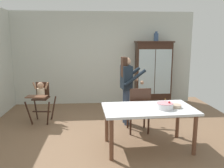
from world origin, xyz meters
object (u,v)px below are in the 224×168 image
serving_bowl (176,106)px  dining_chair_far_side (139,107)px  high_chair_with_toddler (41,95)px  ceramic_vase (156,37)px  china_cabinet (153,73)px  dining_table (148,113)px  birthday_cake (165,106)px  adult_person (127,82)px

serving_bowl → dining_chair_far_side: size_ratio=0.19×
high_chair_with_toddler → ceramic_vase: bearing=29.5°
china_cabinet → dining_chair_far_side: china_cabinet is taller
dining_table → dining_chair_far_side: dining_chair_far_side is taller
ceramic_vase → serving_bowl: ceramic_vase is taller
china_cabinet → serving_bowl: china_cabinet is taller
ceramic_vase → dining_chair_far_side: ceramic_vase is taller
high_chair_with_toddler → birthday_cake: high_chair_with_toddler is taller
birthday_cake → serving_bowl: bearing=15.7°
ceramic_vase → high_chair_with_toddler: (-3.00, -1.33, -1.33)m
birthday_cake → serving_bowl: size_ratio=1.56×
ceramic_vase → dining_table: ceramic_vase is taller
dining_table → birthday_cake: (0.26, -0.09, 0.15)m
dining_chair_far_side → birthday_cake: bearing=110.2°
ceramic_vase → high_chair_with_toddler: size_ratio=0.28×
birthday_cake → dining_chair_far_side: (-0.30, 0.76, -0.24)m
high_chair_with_toddler → dining_chair_far_side: dining_chair_far_side is taller
china_cabinet → birthday_cake: bearing=-100.0°
china_cabinet → adult_person: size_ratio=1.22×
dining_table → dining_chair_far_side: size_ratio=1.69×
high_chair_with_toddler → dining_chair_far_side: size_ratio=0.99×
high_chair_with_toddler → adult_person: bearing=-1.8°
adult_person → serving_bowl: adult_person is taller
high_chair_with_toddler → dining_chair_far_side: (2.14, -0.81, -0.10)m
birthday_cake → serving_bowl: birthday_cake is taller
high_chair_with_toddler → adult_person: adult_person is taller
china_cabinet → dining_table: china_cabinet is taller
china_cabinet → dining_chair_far_side: size_ratio=1.94×
dining_chair_far_side → dining_table: bearing=92.2°
china_cabinet → dining_table: (-0.77, -2.80, -0.29)m
ceramic_vase → adult_person: 2.15m
dining_table → serving_bowl: bearing=-3.9°
ceramic_vase → serving_bowl: 3.10m
birthday_cake → dining_chair_far_side: bearing=111.4°
ceramic_vase → serving_bowl: bearing=-97.1°
dining_table → birthday_cake: size_ratio=5.79×
high_chair_with_toddler → adult_person: (1.95, -0.26, 0.31)m
china_cabinet → high_chair_with_toddler: size_ratio=1.96×
birthday_cake → dining_chair_far_side: dining_chair_far_side is taller
birthday_cake → serving_bowl: 0.23m
dining_chair_far_side → ceramic_vase: bearing=-113.2°
serving_bowl → dining_table: bearing=176.1°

